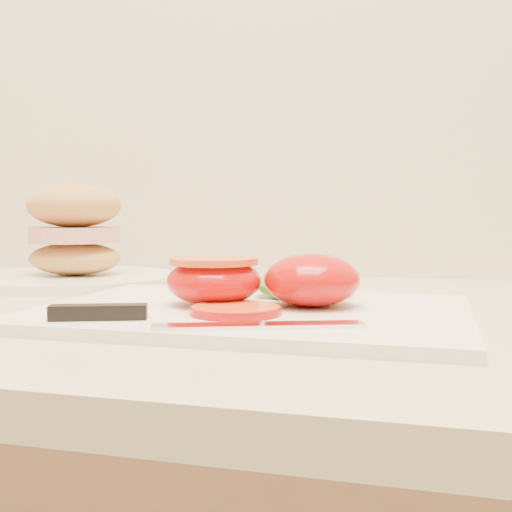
# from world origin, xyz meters

# --- Properties ---
(cutting_board) EXTENTS (0.37, 0.27, 0.01)m
(cutting_board) POSITION_xyz_m (-0.22, 1.61, 0.94)
(cutting_board) COLOR white
(cutting_board) RESTS_ON counter
(tomato_half_dome) EXTENTS (0.09, 0.09, 0.05)m
(tomato_half_dome) POSITION_xyz_m (-0.17, 1.63, 0.96)
(tomato_half_dome) COLOR red
(tomato_half_dome) RESTS_ON cutting_board
(tomato_half_cut) EXTENTS (0.09, 0.09, 0.04)m
(tomato_half_cut) POSITION_xyz_m (-0.26, 1.61, 0.96)
(tomato_half_cut) COLOR red
(tomato_half_cut) RESTS_ON cutting_board
(tomato_slice_0) EXTENTS (0.07, 0.07, 0.01)m
(tomato_slice_0) POSITION_xyz_m (-0.22, 1.56, 0.94)
(tomato_slice_0) COLOR #ED5423
(tomato_slice_0) RESTS_ON cutting_board
(lettuce_leaf_0) EXTENTS (0.13, 0.11, 0.02)m
(lettuce_leaf_0) POSITION_xyz_m (-0.19, 1.69, 0.95)
(lettuce_leaf_0) COLOR #579427
(lettuce_leaf_0) RESTS_ON cutting_board
(knife) EXTENTS (0.25, 0.07, 0.01)m
(knife) POSITION_xyz_m (-0.27, 1.51, 0.94)
(knife) COLOR silver
(knife) RESTS_ON cutting_board
(sandwich_plate) EXTENTS (0.27, 0.27, 0.13)m
(sandwich_plate) POSITION_xyz_m (-0.52, 1.81, 0.98)
(sandwich_plate) COLOR white
(sandwich_plate) RESTS_ON counter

